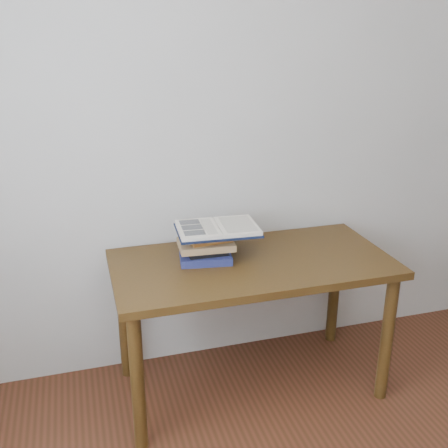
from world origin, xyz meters
name	(u,v)px	position (x,y,z in m)	size (l,w,h in m)	color
desk	(252,279)	(-0.07, 1.38, 0.61)	(1.32, 0.66, 0.71)	#402A10
book_stack	(206,248)	(-0.27, 1.45, 0.77)	(0.27, 0.21, 0.13)	navy
open_book	(218,228)	(-0.21, 1.47, 0.85)	(0.40, 0.29, 0.03)	black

